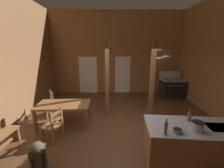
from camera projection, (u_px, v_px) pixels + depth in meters
name	position (u px, v px, depth m)	size (l,w,h in m)	color
ground_plane	(121.00, 134.00, 4.39)	(7.86, 8.93, 0.10)	brown
wall_back	(116.00, 54.00, 7.83)	(7.86, 0.14, 4.42)	#93663F
glazed_door_back_left	(88.00, 75.00, 8.04)	(1.00, 0.01, 2.05)	white
glazed_panel_back_right	(123.00, 75.00, 8.06)	(0.84, 0.01, 2.05)	white
kitchen_island	(194.00, 144.00, 3.19)	(2.24, 1.15, 0.89)	brown
stove_range	(172.00, 88.00, 7.43)	(1.16, 0.85, 1.32)	black
support_post_with_pot_rack	(153.00, 80.00, 4.68)	(0.61, 0.27, 2.77)	brown
support_post_center	(107.00, 79.00, 5.30)	(0.14, 0.14, 2.77)	brown
dining_table	(64.00, 106.00, 4.73)	(1.72, 0.95, 0.74)	brown
ladderback_chair_near_window	(54.00, 125.00, 3.94)	(0.57, 0.57, 0.95)	olive
ladderback_chair_by_post	(56.00, 103.00, 5.56)	(0.61, 0.61, 0.95)	olive
backpack	(38.00, 154.00, 3.08)	(0.38, 0.37, 0.60)	#4C4233
stockpot_on_counter	(198.00, 126.00, 2.91)	(0.31, 0.24, 0.19)	#A8AAB2
mixing_bowl_on_counter	(177.00, 131.00, 2.86)	(0.19, 0.19, 0.07)	slate
bottle_tall_on_counter	(189.00, 116.00, 3.29)	(0.08, 0.08, 0.28)	brown
bottle_short_on_counter	(166.00, 128.00, 2.77)	(0.07, 0.07, 0.33)	brown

